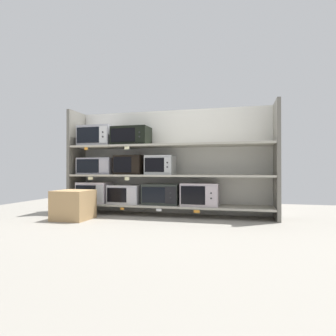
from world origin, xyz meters
The scene contains 24 objects.
ground centered at (0.00, -1.00, -0.01)m, with size 7.07×6.00×0.02m, color gray.
back_panel centered at (0.00, 0.27, 0.83)m, with size 3.27×0.04×1.65m, color beige.
upright_left centered at (-1.56, 0.00, 0.83)m, with size 0.05×0.50×1.65m, color #68645B.
upright_right centered at (1.56, 0.00, 0.83)m, with size 0.05×0.50×1.65m, color #68645B.
shelf_0 centered at (0.00, 0.00, 0.15)m, with size 3.07×0.50×0.03m, color #ADA899.
microwave_0 centered at (-1.22, 0.00, 0.33)m, with size 0.50×0.39×0.33m.
microwave_1 centered at (-0.68, 0.00, 0.31)m, with size 0.50×0.42×0.29m.
microwave_2 centered at (-0.10, 0.00, 0.32)m, with size 0.56×0.34×0.31m.
microwave_3 centered at (0.49, 0.00, 0.33)m, with size 0.55×0.42×0.33m.
price_tag_0 centered at (-0.64, -0.25, 0.11)m, with size 0.06×0.00×0.03m, color orange.
price_tag_1 centered at (-0.07, -0.25, 0.11)m, with size 0.08×0.00×0.03m, color white.
price_tag_2 centered at (0.48, -0.25, 0.11)m, with size 0.09×0.00×0.04m, color orange.
shelf_1 centered at (0.00, 0.00, 0.61)m, with size 3.07×0.50×0.03m, color #ADA899.
microwave_4 centered at (-1.19, 0.00, 0.76)m, with size 0.58×0.35×0.27m.
microwave_5 centered at (-0.61, 0.00, 0.77)m, with size 0.44×0.38×0.30m.
microwave_6 centered at (-0.12, 0.00, 0.77)m, with size 0.42×0.39×0.29m.
price_tag_3 centered at (-1.17, -0.25, 0.56)m, with size 0.08×0.00×0.05m, color beige.
price_tag_4 centered at (-0.57, -0.25, 0.56)m, with size 0.07×0.00×0.05m, color beige.
shelf_2 centered at (0.00, 0.00, 1.06)m, with size 3.07×0.50×0.03m, color #ADA899.
microwave_7 centered at (-1.20, 0.00, 1.24)m, with size 0.55×0.35×0.33m.
microwave_8 centered at (-0.60, 0.00, 1.22)m, with size 0.57×0.39×0.29m.
price_tag_5 centered at (-1.24, -0.25, 1.02)m, with size 0.05×0.00×0.04m, color orange.
price_tag_6 centered at (-0.57, -0.25, 1.02)m, with size 0.08×0.00×0.04m, color beige.
shipping_carton centered at (-1.20, -0.66, 0.20)m, with size 0.47×0.47×0.41m, color tan.
Camera 1 is at (1.06, -4.25, 0.69)m, focal length 30.79 mm.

